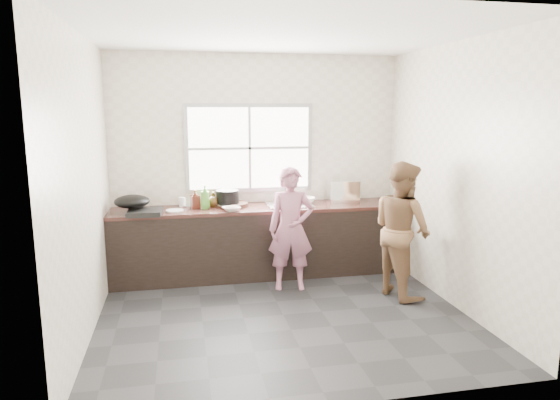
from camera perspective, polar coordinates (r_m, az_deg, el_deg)
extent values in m
cube|color=#252527|center=(5.12, 0.36, -13.03)|extent=(3.60, 3.20, 0.01)
cube|color=silver|center=(4.75, 0.40, 18.53)|extent=(3.60, 3.20, 0.01)
cube|color=beige|center=(6.32, -2.62, 4.17)|extent=(3.60, 0.01, 2.70)
cube|color=silver|center=(4.73, -21.57, 1.37)|extent=(0.01, 3.20, 2.70)
cube|color=beige|center=(5.42, 19.43, 2.56)|extent=(0.01, 3.20, 2.70)
cube|color=beige|center=(3.22, 6.24, -1.85)|extent=(3.60, 0.01, 2.70)
cube|color=black|center=(6.19, -2.09, -4.83)|extent=(3.60, 0.62, 0.82)
cube|color=#321914|center=(6.09, -2.12, -0.92)|extent=(3.60, 0.64, 0.04)
cube|color=silver|center=(6.15, 1.10, -0.57)|extent=(0.55, 0.45, 0.02)
cylinder|color=silver|center=(6.32, 0.71, 1.06)|extent=(0.02, 0.02, 0.30)
cube|color=#9EA0A5|center=(6.27, -3.52, 5.95)|extent=(1.60, 0.05, 1.10)
cube|color=white|center=(6.25, -3.49, 5.93)|extent=(1.50, 0.01, 1.00)
imported|color=#B06983|center=(5.65, 1.26, -3.75)|extent=(0.52, 0.38, 1.31)
imported|color=brown|center=(5.59, 13.75, -3.25)|extent=(0.71, 0.83, 1.48)
cylinder|color=black|center=(6.13, -5.61, -0.49)|extent=(0.43, 0.43, 0.04)
cube|color=silver|center=(5.98, -6.10, -0.56)|extent=(0.22, 0.19, 0.01)
imported|color=white|center=(5.83, -5.55, -1.02)|extent=(0.26, 0.26, 0.05)
imported|color=white|center=(6.27, 2.88, -0.11)|extent=(0.25, 0.25, 0.06)
imported|color=white|center=(6.10, 1.76, -0.39)|extent=(0.22, 0.22, 0.07)
cylinder|color=black|center=(6.10, -6.02, 0.19)|extent=(0.33, 0.33, 0.20)
cylinder|color=silver|center=(5.91, -11.93, -1.20)|extent=(0.27, 0.27, 0.02)
imported|color=#478F2F|center=(5.99, -8.57, 0.37)|extent=(0.13, 0.13, 0.29)
imported|color=#471A11|center=(6.05, -9.67, 0.04)|extent=(0.11, 0.11, 0.20)
imported|color=#3E290F|center=(6.09, -7.62, -0.01)|extent=(0.14, 0.14, 0.17)
cylinder|color=white|center=(6.18, -11.12, -0.23)|extent=(0.10, 0.10, 0.11)
cube|color=black|center=(5.81, -15.17, -1.34)|extent=(0.40, 0.40, 0.06)
ellipsoid|color=black|center=(5.91, -16.57, -0.16)|extent=(0.51, 0.51, 0.15)
cube|color=white|center=(6.40, 7.26, 1.00)|extent=(0.40, 0.30, 0.28)
cylinder|color=silver|center=(5.99, -15.90, -1.24)|extent=(0.29, 0.29, 0.01)
cylinder|color=#B7BABF|center=(6.23, -10.25, -0.57)|extent=(0.32, 0.32, 0.01)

